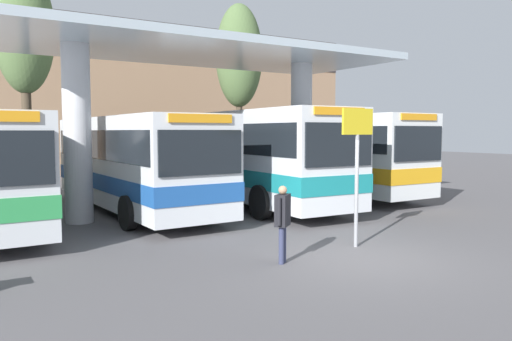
% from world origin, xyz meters
% --- Properties ---
extents(ground_plane, '(100.00, 100.00, 0.00)m').
position_xyz_m(ground_plane, '(0.00, 0.00, 0.00)').
color(ground_plane, '#565456').
extents(townhouse_backdrop, '(40.00, 0.58, 9.86)m').
position_xyz_m(townhouse_backdrop, '(0.00, 24.08, 5.75)').
color(townhouse_backdrop, '#9E7A5B').
rests_on(townhouse_backdrop, ground_plane).
extents(station_canopy, '(13.18, 5.76, 5.46)m').
position_xyz_m(station_canopy, '(0.00, 7.38, 4.62)').
color(station_canopy, silver).
rests_on(station_canopy, ground_plane).
extents(transit_bus_center_bay, '(2.94, 10.26, 3.16)m').
position_xyz_m(transit_bus_center_bay, '(-2.03, 8.65, 1.76)').
color(transit_bus_center_bay, silver).
rests_on(transit_bus_center_bay, ground_plane).
extents(transit_bus_right_bay, '(3.09, 11.47, 3.40)m').
position_xyz_m(transit_bus_right_bay, '(2.14, 8.43, 1.90)').
color(transit_bus_right_bay, silver).
rests_on(transit_bus_right_bay, ground_plane).
extents(transit_bus_far_right_bay, '(2.83, 10.34, 3.32)m').
position_xyz_m(transit_bus_far_right_bay, '(6.32, 8.82, 1.86)').
color(transit_bus_far_right_bay, white).
rests_on(transit_bus_far_right_bay, ground_plane).
extents(info_sign_platform, '(0.90, 0.09, 3.22)m').
position_xyz_m(info_sign_platform, '(0.69, 0.75, 2.28)').
color(info_sign_platform, gray).
rests_on(info_sign_platform, ground_plane).
extents(pedestrian_waiting, '(0.51, 0.44, 1.60)m').
position_xyz_m(pedestrian_waiting, '(-1.61, 0.45, 0.97)').
color(pedestrian_waiting, '#333856').
rests_on(pedestrian_waiting, ground_plane).
extents(poplar_tree_behind_left, '(2.63, 2.63, 9.85)m').
position_xyz_m(poplar_tree_behind_left, '(6.90, 16.95, 6.89)').
color(poplar_tree_behind_left, '#473A2B').
rests_on(poplar_tree_behind_left, ground_plane).
extents(poplar_tree_behind_right, '(2.48, 2.48, 9.76)m').
position_xyz_m(poplar_tree_behind_right, '(-4.35, 15.76, 6.92)').
color(poplar_tree_behind_right, '#473A2B').
rests_on(poplar_tree_behind_right, ground_plane).
extents(parked_car_street, '(4.69, 2.14, 2.30)m').
position_xyz_m(parked_car_street, '(1.10, 21.28, 1.10)').
color(parked_car_street, '#B2B7BC').
rests_on(parked_car_street, ground_plane).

